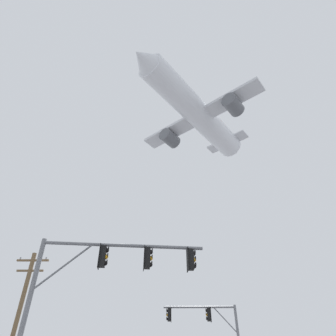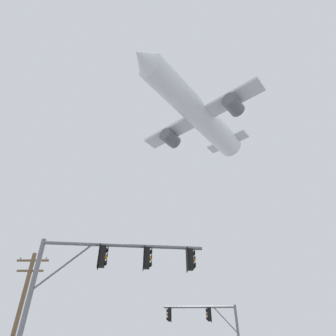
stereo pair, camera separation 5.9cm
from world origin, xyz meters
name	(u,v)px [view 1 (the left image)]	position (x,y,z in m)	size (l,w,h in m)	color
signal_pole_near	(106,272)	(-2.06, 8.73, 4.75)	(7.12, 1.06, 6.07)	slate
signal_pole_far	(210,325)	(3.66, 20.82, 4.18)	(5.61, 0.50, 5.54)	slate
utility_pole	(19,312)	(-8.86, 16.28, 4.34)	(2.20, 0.28, 8.12)	brown
airplane	(196,113)	(4.94, 29.05, 35.03)	(19.88, 23.68, 7.52)	white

